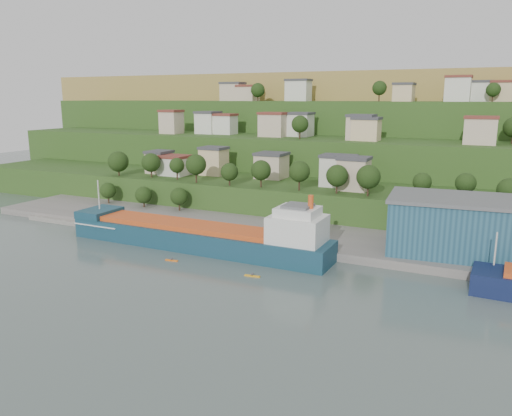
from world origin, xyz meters
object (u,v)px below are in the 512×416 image
Objects in this scene: warehouse at (460,225)px; cargo_ship_near at (204,238)px; kayak_orange at (172,260)px; caravan at (109,215)px.

cargo_ship_near is at bearing -168.07° from warehouse.
cargo_ship_near is at bearing 73.58° from kayak_orange.
cargo_ship_near is 11.64× the size of caravan.
cargo_ship_near reaches higher than caravan.
caravan is (-38.61, 9.55, -0.25)m from cargo_ship_near.
warehouse is 95.89m from caravan.
kayak_orange is (-58.70, -27.99, -8.21)m from warehouse.
kayak_orange is at bearing -32.23° from caravan.
warehouse is at bearing 1.50° from caravan.
caravan is (-95.43, -7.38, -5.85)m from warehouse.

